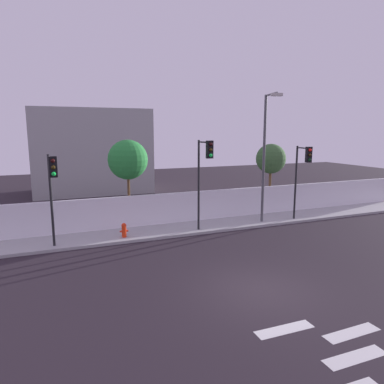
{
  "coord_description": "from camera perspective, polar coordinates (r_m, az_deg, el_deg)",
  "views": [
    {
      "loc": [
        -6.61,
        -9.93,
        5.6
      ],
      "look_at": [
        0.05,
        6.5,
        2.5
      ],
      "focal_mm": 32.88,
      "sensor_mm": 36.0,
      "label": 1
    }
  ],
  "objects": [
    {
      "name": "crosswalk_marking",
      "position": [
        10.4,
        24.03,
        -23.54
      ],
      "size": [
        3.76,
        3.87,
        0.01
      ],
      "color": "silver",
      "rests_on": "ground"
    },
    {
      "name": "sidewalk",
      "position": [
        20.07,
        -1.98,
        -6.06
      ],
      "size": [
        36.0,
        2.4,
        0.15
      ],
      "primitive_type": "cube",
      "color": "#A2A2A2",
      "rests_on": "ground"
    },
    {
      "name": "fire_hydrant",
      "position": [
        18.6,
        -10.97,
        -6.01
      ],
      "size": [
        0.44,
        0.26,
        0.75
      ],
      "color": "red",
      "rests_on": "sidewalk"
    },
    {
      "name": "roadside_tree_midleft",
      "position": [
        25.36,
        12.67,
        5.24
      ],
      "size": [
        2.09,
        2.09,
        4.7
      ],
      "color": "brown",
      "rests_on": "ground"
    },
    {
      "name": "perimeter_wall",
      "position": [
        21.01,
        -3.21,
        -2.59
      ],
      "size": [
        36.0,
        0.18,
        1.8
      ],
      "primitive_type": "cube",
      "color": "white",
      "rests_on": "sidewalk"
    },
    {
      "name": "ground_plane",
      "position": [
        13.17,
        10.86,
        -15.41
      ],
      "size": [
        80.0,
        80.0,
        0.0
      ],
      "primitive_type": "plane",
      "color": "#281F27"
    },
    {
      "name": "low_building_distant",
      "position": [
        33.66,
        -16.01,
        6.38
      ],
      "size": [
        10.16,
        6.0,
        7.49
      ],
      "primitive_type": "cube",
      "color": "#9C9C9C",
      "rests_on": "ground"
    },
    {
      "name": "traffic_light_left",
      "position": [
        18.51,
        2.01,
        4.21
      ],
      "size": [
        0.35,
        1.51,
        4.96
      ],
      "color": "black",
      "rests_on": "sidewalk"
    },
    {
      "name": "traffic_light_right",
      "position": [
        21.9,
        17.51,
        3.9
      ],
      "size": [
        0.42,
        1.51,
        4.54
      ],
      "color": "black",
      "rests_on": "sidewalk"
    },
    {
      "name": "street_lamp_curbside",
      "position": [
        21.05,
        11.83,
        6.76
      ],
      "size": [
        0.8,
        1.87,
        7.48
      ],
      "color": "#4C4C51",
      "rests_on": "sidewalk"
    },
    {
      "name": "traffic_light_center",
      "position": [
        16.79,
        -21.76,
        1.61
      ],
      "size": [
        0.4,
        1.76,
        4.38
      ],
      "color": "black",
      "rests_on": "sidewalk"
    },
    {
      "name": "roadside_tree_leftmost",
      "position": [
        21.29,
        -10.37,
        5.14
      ],
      "size": [
        2.37,
        2.37,
        5.08
      ],
      "color": "brown",
      "rests_on": "ground"
    }
  ]
}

